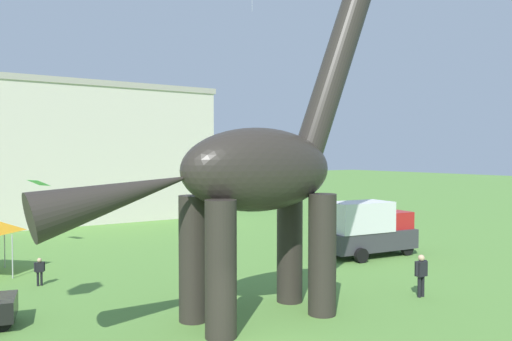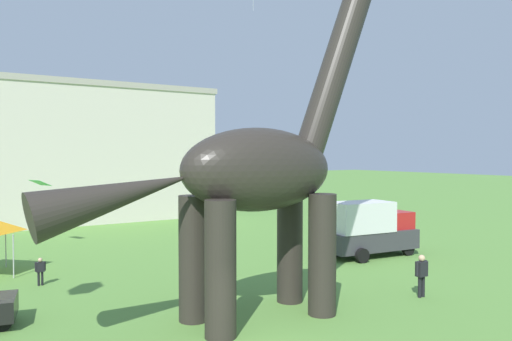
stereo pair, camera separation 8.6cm
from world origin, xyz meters
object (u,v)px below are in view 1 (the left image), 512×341
(dinosaur_sculpture, at_px, (257,170))
(person_watching_child, at_px, (421,271))
(person_near_flyer, at_px, (40,269))
(kite_far_right, at_px, (39,183))
(parked_box_truck, at_px, (368,228))

(dinosaur_sculpture, height_order, person_watching_child, dinosaur_sculpture)
(person_near_flyer, xyz_separation_m, kite_far_right, (1.75, 9.62, 3.35))
(person_watching_child, distance_m, kite_far_right, 23.30)
(parked_box_truck, xyz_separation_m, kite_far_right, (-15.39, 13.11, 2.46))
(parked_box_truck, distance_m, person_watching_child, 8.34)
(person_near_flyer, distance_m, person_watching_child, 16.70)
(person_near_flyer, relative_size, person_watching_child, 0.71)
(person_watching_child, xyz_separation_m, kite_far_right, (-11.12, 20.25, 3.04))
(dinosaur_sculpture, bearing_deg, person_near_flyer, 148.80)
(parked_box_truck, height_order, person_watching_child, parked_box_truck)
(dinosaur_sculpture, xyz_separation_m, kite_far_right, (-3.97, 18.73, -1.28))
(dinosaur_sculpture, distance_m, parked_box_truck, 13.26)
(person_near_flyer, distance_m, kite_far_right, 10.33)
(dinosaur_sculpture, bearing_deg, parked_box_truck, 52.85)
(dinosaur_sculpture, relative_size, person_watching_child, 8.42)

